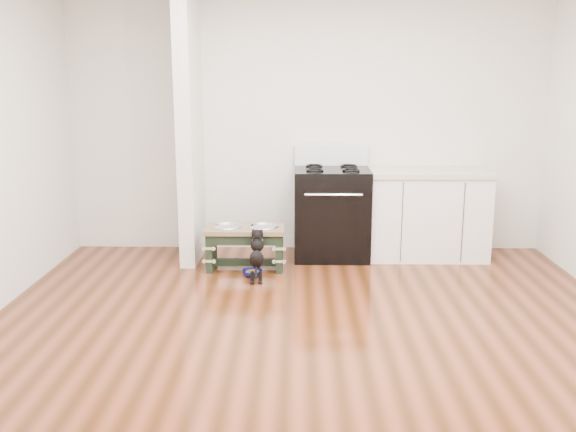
# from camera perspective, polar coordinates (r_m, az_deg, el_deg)

# --- Properties ---
(ground) EXTENTS (5.00, 5.00, 0.00)m
(ground) POSITION_cam_1_polar(r_m,az_deg,el_deg) (4.69, 2.03, -10.97)
(ground) COLOR #401F0B
(ground) RESTS_ON ground
(room_shell) EXTENTS (5.00, 5.00, 5.00)m
(room_shell) POSITION_cam_1_polar(r_m,az_deg,el_deg) (4.30, 2.20, 9.22)
(room_shell) COLOR silver
(room_shell) RESTS_ON ground
(partition_wall) EXTENTS (0.15, 0.80, 2.70)m
(partition_wall) POSITION_cam_1_polar(r_m,az_deg,el_deg) (6.50, -8.72, 7.86)
(partition_wall) COLOR silver
(partition_wall) RESTS_ON ground
(oven_range) EXTENTS (0.76, 0.69, 1.14)m
(oven_range) POSITION_cam_1_polar(r_m,az_deg,el_deg) (6.61, 3.89, 0.40)
(oven_range) COLOR black
(oven_range) RESTS_ON ground
(cabinet_run) EXTENTS (1.24, 0.64, 0.91)m
(cabinet_run) POSITION_cam_1_polar(r_m,az_deg,el_deg) (6.75, 12.21, 0.19)
(cabinet_run) COLOR white
(cabinet_run) RESTS_ON ground
(dog_feeder) EXTENTS (0.76, 0.41, 0.43)m
(dog_feeder) POSITION_cam_1_polar(r_m,az_deg,el_deg) (6.23, -3.82, -2.07)
(dog_feeder) COLOR black
(dog_feeder) RESTS_ON ground
(puppy) EXTENTS (0.13, 0.39, 0.46)m
(puppy) POSITION_cam_1_polar(r_m,az_deg,el_deg) (5.89, -2.78, -3.35)
(puppy) COLOR black
(puppy) RESTS_ON ground
(floor_bowl) EXTENTS (0.25, 0.25, 0.06)m
(floor_bowl) POSITION_cam_1_polar(r_m,az_deg,el_deg) (6.07, -3.19, -5.08)
(floor_bowl) COLOR #0B1052
(floor_bowl) RESTS_ON ground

